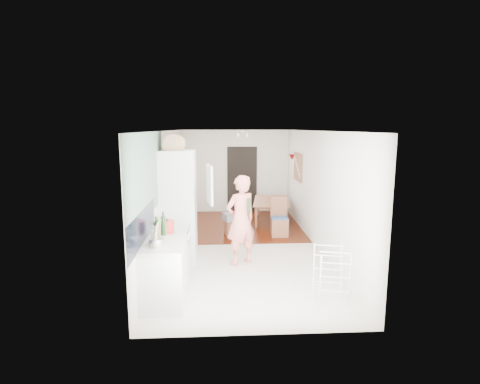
{
  "coord_description": "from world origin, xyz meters",
  "views": [
    {
      "loc": [
        -0.47,
        -7.79,
        2.57
      ],
      "look_at": [
        -0.04,
        0.2,
        1.18
      ],
      "focal_mm": 28.0,
      "sensor_mm": 36.0,
      "label": 1
    }
  ],
  "objects": [
    {
      "name": "range_cooker",
      "position": [
        -1.3,
        -1.8,
        0.44
      ],
      "size": [
        0.6,
        0.6,
        0.88
      ],
      "primitive_type": "cube",
      "color": "silver",
      "rests_on": "room_shell"
    },
    {
      "name": "steel_pan",
      "position": [
        -1.38,
        -2.67,
        0.97
      ],
      "size": [
        0.26,
        0.26,
        0.1
      ],
      "primitive_type": "cylinder",
      "rotation": [
        0.0,
        0.0,
        -0.32
      ],
      "color": "silver",
      "rests_on": "worktop"
    },
    {
      "name": "person",
      "position": [
        -0.09,
        -0.99,
        1.01
      ],
      "size": [
        0.88,
        0.79,
        2.01
      ],
      "primitive_type": "imported",
      "rotation": [
        0.0,
        0.0,
        3.68
      ],
      "color": "#F28272",
      "rests_on": "floor"
    },
    {
      "name": "worktop",
      "position": [
        -1.3,
        -2.55,
        0.89
      ],
      "size": [
        0.62,
        0.92,
        0.06
      ],
      "primitive_type": "cube",
      "color": "beige",
      "rests_on": "room_shell"
    },
    {
      "name": "fridge_interior",
      "position": [
        -0.96,
        -0.78,
        1.55
      ],
      "size": [
        0.02,
        0.52,
        0.66
      ],
      "primitive_type": "cube",
      "color": "white",
      "rests_on": "room_shell"
    },
    {
      "name": "pepper_mill_front",
      "position": [
        -1.42,
        -2.13,
        1.03
      ],
      "size": [
        0.08,
        0.08,
        0.23
      ],
      "primitive_type": "cylinder",
      "rotation": [
        0.0,
        0.0,
        -0.3
      ],
      "color": "tan",
      "rests_on": "worktop"
    },
    {
      "name": "bottle_a",
      "position": [
        -1.38,
        -2.57,
        1.08
      ],
      "size": [
        0.09,
        0.09,
        0.32
      ],
      "primitive_type": "cylinder",
      "rotation": [
        0.0,
        0.0,
        0.19
      ],
      "color": "#193D1A",
      "rests_on": "worktop"
    },
    {
      "name": "fridge_housing",
      "position": [
        -1.27,
        -0.78,
        1.07
      ],
      "size": [
        0.66,
        0.66,
        2.15
      ],
      "primitive_type": "cube",
      "color": "silver",
      "rests_on": "room_shell"
    },
    {
      "name": "cooker_top",
      "position": [
        -1.3,
        -1.8,
        0.9
      ],
      "size": [
        0.6,
        0.6,
        0.04
      ],
      "primitive_type": "cube",
      "color": "silver",
      "rests_on": "room_shell"
    },
    {
      "name": "pinboard_frame",
      "position": [
        1.57,
        1.9,
        1.55
      ],
      "size": [
        0.0,
        0.94,
        0.74
      ],
      "primitive_type": "cube",
      "color": "brown",
      "rests_on": "room_shell"
    },
    {
      "name": "floor",
      "position": [
        0.0,
        0.0,
        0.0
      ],
      "size": [
        3.2,
        7.0,
        0.01
      ],
      "primitive_type": "cube",
      "color": "beige",
      "rests_on": "ground"
    },
    {
      "name": "held_bottle",
      "position": [
        0.05,
        -1.1,
        1.15
      ],
      "size": [
        0.06,
        0.06,
        0.28
      ],
      "primitive_type": "cylinder",
      "color": "#193D1A",
      "rests_on": "person"
    },
    {
      "name": "bottle_c",
      "position": [
        -1.4,
        -2.66,
        1.03
      ],
      "size": [
        0.1,
        0.1,
        0.23
      ],
      "primitive_type": "cylinder",
      "rotation": [
        0.0,
        0.0,
        0.08
      ],
      "color": "silver",
      "rests_on": "worktop"
    },
    {
      "name": "dining_table",
      "position": [
        0.96,
        2.18,
        0.25
      ],
      "size": [
        0.98,
        1.52,
        0.5
      ],
      "primitive_type": "imported",
      "rotation": [
        0.0,
        0.0,
        1.43
      ],
      "color": "brown",
      "rests_on": "floor"
    },
    {
      "name": "wall_sconce",
      "position": [
        1.54,
        2.55,
        1.75
      ],
      "size": [
        0.18,
        0.18,
        0.16
      ],
      "primitive_type": "cone",
      "color": "maroon",
      "rests_on": "room_shell"
    },
    {
      "name": "dining_chair",
      "position": [
        0.93,
        0.79,
        0.46
      ],
      "size": [
        0.4,
        0.4,
        0.93
      ],
      "primitive_type": null,
      "rotation": [
        0.0,
        0.0,
        -0.03
      ],
      "color": "brown",
      "rests_on": "floor"
    },
    {
      "name": "wood_floor_overlay",
      "position": [
        0.0,
        1.85,
        0.01
      ],
      "size": [
        3.2,
        3.3,
        0.01
      ],
      "primitive_type": "cube",
      "color": "#521B07",
      "rests_on": "room_shell"
    },
    {
      "name": "bread_bin",
      "position": [
        -1.31,
        -0.76,
        2.26
      ],
      "size": [
        0.48,
        0.47,
        0.21
      ],
      "primitive_type": null,
      "rotation": [
        0.0,
        0.0,
        0.22
      ],
      "color": "tan",
      "rests_on": "fridge_housing"
    },
    {
      "name": "tile_splashback",
      "position": [
        -1.59,
        -2.55,
        1.15
      ],
      "size": [
        0.02,
        1.9,
        0.5
      ],
      "primitive_type": "cube",
      "color": "black",
      "rests_on": "room_shell"
    },
    {
      "name": "room_shell",
      "position": [
        0.0,
        0.0,
        1.25
      ],
      "size": [
        3.2,
        7.0,
        2.5
      ],
      "primitive_type": null,
      "color": "silver",
      "rests_on": "ground"
    },
    {
      "name": "bottle_b",
      "position": [
        -1.35,
        -2.15,
        1.07
      ],
      "size": [
        0.08,
        0.08,
        0.3
      ],
      "primitive_type": "cylinder",
      "rotation": [
        0.0,
        0.0,
        -0.27
      ],
      "color": "#193D1A",
      "rests_on": "worktop"
    },
    {
      "name": "pinboard",
      "position": [
        1.58,
        1.9,
        1.55
      ],
      "size": [
        0.03,
        0.9,
        0.7
      ],
      "primitive_type": "cube",
      "color": "#AA734C",
      "rests_on": "room_shell"
    },
    {
      "name": "red_casserole",
      "position": [
        -1.35,
        -1.83,
        1.0
      ],
      "size": [
        0.27,
        0.27,
        0.15
      ],
      "primitive_type": "cylinder",
      "rotation": [
        0.0,
        0.0,
        0.04
      ],
      "color": "red",
      "rests_on": "cooker_top"
    },
    {
      "name": "sage_wall_panel",
      "position": [
        -1.59,
        -2.0,
        1.85
      ],
      "size": [
        0.02,
        3.0,
        1.3
      ],
      "primitive_type": "cube",
      "color": "slate",
      "rests_on": "room_shell"
    },
    {
      "name": "chopping_boards",
      "position": [
        -1.36,
        -2.65,
        1.1
      ],
      "size": [
        0.04,
        0.26,
        0.35
      ],
      "primitive_type": null,
      "rotation": [
        0.0,
        0.0,
        -0.0
      ],
      "color": "tan",
      "rests_on": "worktop"
    },
    {
      "name": "stool",
      "position": [
        -0.21,
        0.92,
        0.19
      ],
      "size": [
        0.36,
        0.36,
        0.38
      ],
      "primitive_type": null,
      "rotation": [
        0.0,
        0.0,
        0.29
      ],
      "color": "brown",
      "rests_on": "floor"
    },
    {
      "name": "pepper_mill_back",
      "position": [
        -1.35,
        -2.05,
        1.03
      ],
      "size": [
        0.08,
        0.08,
        0.22
      ],
      "primitive_type": "cylinder",
      "rotation": [
        0.0,
        0.0,
        0.29
      ],
      "color": "tan",
      "rests_on": "worktop"
    },
    {
      "name": "fridge_door",
      "position": [
        -0.66,
        -1.08,
        1.55
      ],
      "size": [
        0.14,
        0.56,
        0.7
      ],
      "primitive_type": "cube",
      "rotation": [
        0.0,
        0.0,
        -1.4
      ],
      "color": "silver",
      "rests_on": "room_shell"
    },
    {
      "name": "grey_drape",
      "position": [
        -0.2,
        0.88,
        0.47
      ],
      "size": [
        0.5,
        0.5,
        0.17
      ],
      "primitive_type": "cube",
      "rotation": [
        0.0,
        0.0,
        0.35
      ],
      "color": "gray",
      "rests_on": "stool"
    },
    {
      "name": "drying_rack",
      "position": [
        1.14,
        -2.7,
        0.43
      ],
      "size": [
        0.53,
        0.49,
        0.86
      ],
      "primitive_type": null,
      "rotation": [
        0.0,
        0.0,
        -0.25
      ],
      "color": "silver",
      "rests_on": "floor"
    },
    {
      "name": "base_cabinet",
      "position": [
        -1.3,
        -2.55,
        0.43
      ],
      "size": [
        0.6,
        0.9,
        0.86
      ],
      "primitive_type": "cube",
      "color": "silver",
      "rests_on": "room_shell"
    },
    {
      "name": "doorway_recess",
      "position": [
        0.2,
        3.48,
        1.0
      ],
      "size": [
        0.9,
        0.04,
        2.0
      ],
      "primitive_type": "cube",
      "color": "black",
      "rests_on": "room_shell"
    }
  ]
}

